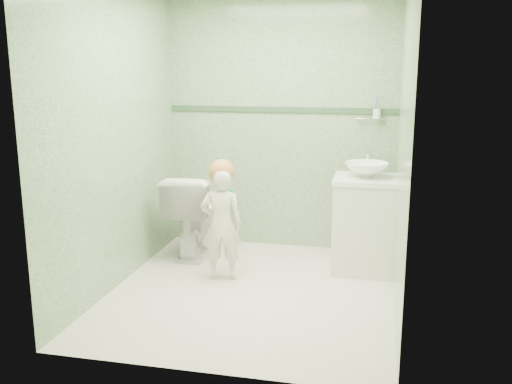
# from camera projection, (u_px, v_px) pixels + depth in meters

# --- Properties ---
(ground) EXTENTS (2.50, 2.50, 0.00)m
(ground) POSITION_uv_depth(u_px,v_px,m) (252.00, 291.00, 4.50)
(ground) COLOR beige
(ground) RESTS_ON ground
(room_shell) EXTENTS (2.50, 2.54, 2.40)m
(room_shell) POSITION_uv_depth(u_px,v_px,m) (252.00, 142.00, 4.24)
(room_shell) COLOR #6A8D64
(room_shell) RESTS_ON ground
(trim_stripe) EXTENTS (2.20, 0.02, 0.05)m
(trim_stripe) POSITION_uv_depth(u_px,v_px,m) (281.00, 110.00, 5.38)
(trim_stripe) COLOR #315035
(trim_stripe) RESTS_ON room_shell
(vanity) EXTENTS (0.52, 0.50, 0.80)m
(vanity) POSITION_uv_depth(u_px,v_px,m) (364.00, 226.00, 4.90)
(vanity) COLOR white
(vanity) RESTS_ON ground
(counter) EXTENTS (0.54, 0.52, 0.04)m
(counter) POSITION_uv_depth(u_px,v_px,m) (366.00, 180.00, 4.81)
(counter) COLOR white
(counter) RESTS_ON vanity
(basin) EXTENTS (0.37, 0.37, 0.13)m
(basin) POSITION_uv_depth(u_px,v_px,m) (367.00, 170.00, 4.79)
(basin) COLOR white
(basin) RESTS_ON counter
(faucet) EXTENTS (0.03, 0.13, 0.18)m
(faucet) POSITION_uv_depth(u_px,v_px,m) (368.00, 157.00, 4.95)
(faucet) COLOR silver
(faucet) RESTS_ON counter
(cup_holder) EXTENTS (0.26, 0.07, 0.21)m
(cup_holder) POSITION_uv_depth(u_px,v_px,m) (376.00, 114.00, 5.15)
(cup_holder) COLOR silver
(cup_holder) RESTS_ON room_shell
(toilet) EXTENTS (0.47, 0.78, 0.78)m
(toilet) POSITION_uv_depth(u_px,v_px,m) (194.00, 214.00, 5.33)
(toilet) COLOR white
(toilet) RESTS_ON ground
(toddler) EXTENTS (0.39, 0.30, 0.95)m
(toddler) POSITION_uv_depth(u_px,v_px,m) (221.00, 224.00, 4.68)
(toddler) COLOR white
(toddler) RESTS_ON ground
(hair_cap) EXTENTS (0.21, 0.21, 0.21)m
(hair_cap) POSITION_uv_depth(u_px,v_px,m) (222.00, 172.00, 4.61)
(hair_cap) COLOR #B1783B
(hair_cap) RESTS_ON toddler
(teal_toothbrush) EXTENTS (0.11, 0.14, 0.08)m
(teal_toothbrush) POSITION_uv_depth(u_px,v_px,m) (230.00, 190.00, 4.49)
(teal_toothbrush) COLOR #099062
(teal_toothbrush) RESTS_ON toddler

